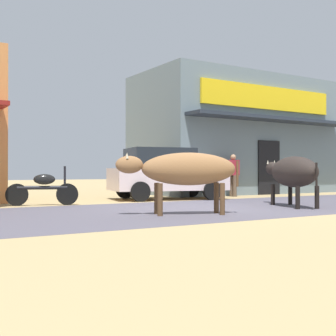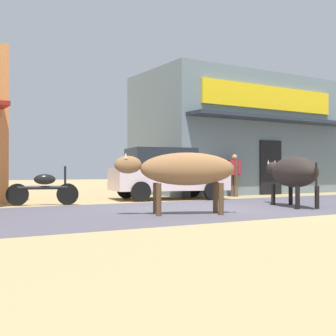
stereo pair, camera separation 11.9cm
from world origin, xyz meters
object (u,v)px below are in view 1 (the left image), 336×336
cow_near_brown (186,170)px  pedestrian_by_shop (233,172)px  parked_motorcycle (44,188)px  parked_hatchback_car (165,173)px  cow_far_dark (293,172)px

cow_near_brown → pedestrian_by_shop: bearing=42.3°
parked_motorcycle → parked_hatchback_car: bearing=8.5°
parked_motorcycle → pedestrian_by_shop: pedestrian_by_shop is taller
parked_motorcycle → cow_near_brown: bearing=-67.0°
parked_motorcycle → pedestrian_by_shop: (7.07, 0.73, 0.42)m
cow_near_brown → cow_far_dark: bearing=5.8°
cow_far_dark → pedestrian_by_shop: bearing=68.3°
cow_near_brown → parked_motorcycle: bearing=113.0°
cow_near_brown → cow_far_dark: size_ratio=0.93×
cow_far_dark → parked_motorcycle: bearing=144.6°
pedestrian_by_shop → cow_near_brown: bearing=-137.7°
pedestrian_by_shop → cow_far_dark: bearing=-111.7°
parked_hatchback_car → pedestrian_by_shop: parked_hatchback_car is taller
parked_hatchback_car → cow_far_dark: 4.52m
parked_hatchback_car → parked_motorcycle: size_ratio=2.18×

